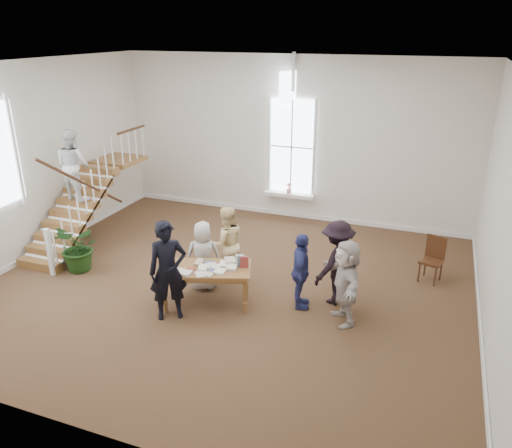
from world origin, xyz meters
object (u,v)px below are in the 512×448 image
at_px(police_officer, 168,271).
at_px(woman_cluster_a, 301,271).
at_px(elderly_woman, 203,256).
at_px(floor_plant, 79,248).
at_px(woman_cluster_b, 337,263).
at_px(library_table, 206,272).
at_px(person_yellow, 226,244).
at_px(woman_cluster_c, 345,282).
at_px(side_chair, 433,256).

xyz_separation_m(police_officer, woman_cluster_a, (2.20, 1.20, -0.19)).
relative_size(elderly_woman, floor_plant, 1.30).
height_order(woman_cluster_a, woman_cluster_b, woman_cluster_b).
distance_m(library_table, police_officer, 0.82).
xyz_separation_m(woman_cluster_a, floor_plant, (-5.06, -0.22, -0.21)).
distance_m(police_officer, person_yellow, 1.80).
bearing_deg(woman_cluster_a, elderly_woman, 74.42).
height_order(person_yellow, woman_cluster_a, person_yellow).
xyz_separation_m(library_table, woman_cluster_a, (1.75, 0.56, 0.05)).
xyz_separation_m(police_officer, woman_cluster_c, (3.10, 1.00, -0.15)).
xyz_separation_m(library_table, floor_plant, (-3.31, 0.34, -0.16)).
distance_m(library_table, person_yellow, 1.11).
distance_m(woman_cluster_c, floor_plant, 5.97).
relative_size(library_table, elderly_woman, 1.30).
bearing_deg(woman_cluster_a, side_chair, -62.46).
xyz_separation_m(elderly_woman, person_yellow, (0.30, 0.50, 0.11)).
bearing_deg(library_table, woman_cluster_a, -1.86).
relative_size(library_table, person_yellow, 1.13).
bearing_deg(elderly_woman, floor_plant, -17.08).
height_order(police_officer, elderly_woman, police_officer).
distance_m(woman_cluster_a, woman_cluster_b, 0.76).
relative_size(woman_cluster_a, woman_cluster_c, 0.95).
height_order(woman_cluster_c, side_chair, woman_cluster_c).
bearing_deg(library_table, floor_plant, 154.74).
xyz_separation_m(police_officer, side_chair, (4.57, 3.31, -0.41)).
bearing_deg(floor_plant, woman_cluster_a, 2.47).
height_order(person_yellow, woman_cluster_c, person_yellow).
bearing_deg(police_officer, side_chair, 0.99).
relative_size(woman_cluster_b, side_chair, 1.73).
relative_size(library_table, side_chair, 1.92).
bearing_deg(police_officer, woman_cluster_a, -6.36).
bearing_deg(person_yellow, woman_cluster_a, 123.87).
bearing_deg(library_table, elderly_woman, 100.55).
bearing_deg(side_chair, floor_plant, -145.54).
bearing_deg(floor_plant, woman_cluster_c, 0.18).
bearing_deg(library_table, woman_cluster_c, -11.81).
height_order(library_table, person_yellow, person_yellow).
bearing_deg(elderly_woman, woman_cluster_c, 152.91).
xyz_separation_m(library_table, woman_cluster_b, (2.35, 1.01, 0.14)).
height_order(police_officer, person_yellow, police_officer).
distance_m(person_yellow, woman_cluster_b, 2.41).
bearing_deg(police_officer, elderly_woman, 50.53).
relative_size(elderly_woman, woman_cluster_b, 0.86).
relative_size(library_table, woman_cluster_a, 1.23).
xyz_separation_m(library_table, elderly_woman, (-0.35, 0.61, 0.01)).
height_order(police_officer, woman_cluster_b, police_officer).
bearing_deg(person_yellow, side_chair, 161.35).
bearing_deg(floor_plant, person_yellow, 13.31).
xyz_separation_m(floor_plant, side_chair, (7.42, 2.33, -0.01)).
height_order(woman_cluster_b, woman_cluster_c, woman_cluster_b).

